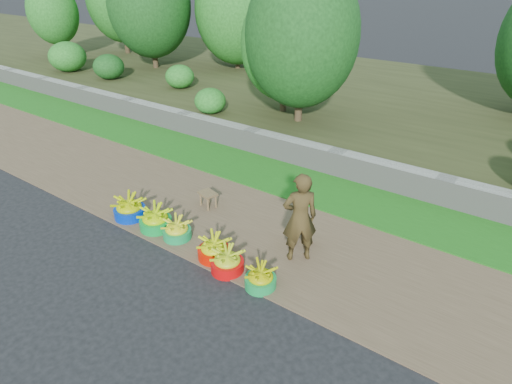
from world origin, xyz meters
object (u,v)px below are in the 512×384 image
Objects in this scene: basin_d at (214,249)px; stool_right at (300,229)px; basin_e at (227,262)px; basin_f at (260,278)px; stool_left at (208,195)px; basin_a at (129,209)px; basin_c at (177,230)px; vendor_woman at (300,218)px; basin_b at (155,220)px.

stool_right is (0.87, 1.13, 0.11)m from basin_d.
basin_f is at bearing -0.67° from basin_e.
basin_a is at bearing -129.22° from stool_left.
basin_e is 1.29× the size of stool_left.
basin_d reaches higher than basin_e.
basin_c is 1.22× the size of stool_left.
vendor_woman is at bearing 51.03° from basin_e.
basin_c is at bearing -23.76° from vendor_woman.
basin_d is 1.12× the size of basin_f.
basin_e is (1.71, -0.17, -0.02)m from basin_b.
basin_c is at bearing -148.38° from stool_right.
stool_right is 0.62m from vendor_woman.
basin_e reaches higher than stool_right.
basin_b is (0.65, 0.01, -0.00)m from basin_a.
basin_c reaches higher than stool_left.
basin_f reaches higher than stool_left.
basin_d is (0.86, -0.06, 0.01)m from basin_c.
basin_a is at bearing -178.79° from basin_b.
basin_b is 1.36m from basin_d.
basin_c is 1.05× the size of basin_f.
stool_right is at bearing 67.44° from basin_e.
basin_b is 0.50m from basin_c.
stool_right is at bearing 31.62° from basin_c.
basin_b is at bearing -27.49° from vendor_woman.
basin_a is 3.08m from stool_right.
basin_d reaches higher than basin_f.
basin_a reaches higher than stool_left.
basin_a reaches higher than basin_e.
vendor_woman is (2.41, 0.69, 0.56)m from basin_b.
basin_e is 1.20× the size of stool_right.
basin_f is (1.82, -0.18, -0.01)m from basin_c.
basin_c is 0.33× the size of vendor_woman.
stool_right is at bearing -0.43° from stool_left.
basin_c is 0.93× the size of basin_d.
stool_left is (-2.08, 1.26, 0.10)m from basin_f.
stool_left is 0.27× the size of vendor_woman.
basin_d reaches higher than basin_c.
basin_a is at bearing 176.84° from basin_f.
basin_f is at bearing -3.16° from basin_a.
basin_e is at bearing -112.56° from stool_right.
basin_a is 1.10× the size of basin_d.
basin_d is at bearing 172.67° from basin_f.
basin_f is at bearing -4.39° from basin_b.
basin_b is 2.33m from basin_f.
basin_a is at bearing -178.99° from basin_c.
basin_e reaches higher than basin_c.
basin_f is (2.32, -0.18, -0.03)m from basin_b.
basin_e is 1.35m from stool_right.
basin_a reaches higher than basin_c.
basin_d is 1.42m from vendor_woman.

